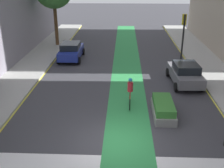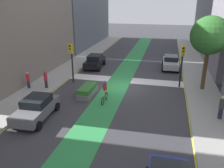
{
  "view_description": "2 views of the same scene",
  "coord_description": "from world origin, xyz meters",
  "views": [
    {
      "loc": [
        0.28,
        -11.43,
        7.66
      ],
      "look_at": [
        -0.38,
        3.84,
        1.43
      ],
      "focal_mm": 45.03,
      "sensor_mm": 36.0,
      "label": 1
    },
    {
      "loc": [
        -4.0,
        20.76,
        8.1
      ],
      "look_at": [
        0.29,
        2.92,
        1.3
      ],
      "focal_mm": 36.99,
      "sensor_mm": 36.0,
      "label": 2
    }
  ],
  "objects": [
    {
      "name": "ground_plane",
      "position": [
        0.0,
        0.0,
        0.0
      ],
      "size": [
        120.0,
        120.0,
        0.0
      ],
      "primitive_type": "plane",
      "color": "#38383D"
    },
    {
      "name": "bike_lane_paint",
      "position": [
        0.56,
        0.0,
        0.0
      ],
      "size": [
        2.4,
        60.0,
        0.01
      ],
      "primitive_type": "cube",
      "color": "#2D8C47",
      "rests_on": "ground_plane"
    },
    {
      "name": "crosswalk_band",
      "position": [
        0.0,
        -2.0,
        0.0
      ],
      "size": [
        12.0,
        1.8,
        0.01
      ],
      "primitive_type": "cube",
      "color": "silver",
      "rests_on": "ground_plane"
    },
    {
      "name": "sidewalk_left",
      "position": [
        -7.5,
        0.0,
        0.07
      ],
      "size": [
        3.0,
        60.0,
        0.15
      ],
      "primitive_type": "cube",
      "color": "#9E9E99",
      "rests_on": "ground_plane"
    },
    {
      "name": "curb_stripe_left",
      "position": [
        -6.0,
        0.0,
        0.01
      ],
      "size": [
        0.16,
        60.0,
        0.01
      ],
      "primitive_type": "cube",
      "color": "yellow",
      "rests_on": "ground_plane"
    },
    {
      "name": "sidewalk_right",
      "position": [
        7.5,
        0.0,
        0.07
      ],
      "size": [
        3.0,
        60.0,
        0.15
      ],
      "primitive_type": "cube",
      "color": "#9E9E99",
      "rests_on": "ground_plane"
    },
    {
      "name": "curb_stripe_right",
      "position": [
        6.0,
        0.0,
        0.01
      ],
      "size": [
        0.16,
        60.0,
        0.01
      ],
      "primitive_type": "cube",
      "color": "yellow",
      "rests_on": "ground_plane"
    },
    {
      "name": "traffic_signal_near_right",
      "position": [
        5.11,
        0.03,
        2.83
      ],
      "size": [
        0.35,
        0.52,
        4.02
      ],
      "color": "black",
      "rests_on": "ground_plane"
    },
    {
      "name": "traffic_signal_near_left",
      "position": [
        -5.48,
        -1.14,
        2.86
      ],
      "size": [
        0.35,
        0.52,
        4.07
      ],
      "color": "black",
      "rests_on": "ground_plane"
    },
    {
      "name": "car_grey_right_far",
      "position": [
        4.7,
        7.64,
        0.8
      ],
      "size": [
        2.2,
        4.28,
        1.57
      ],
      "color": "slate",
      "rests_on": "ground_plane"
    },
    {
      "name": "car_black_right_near",
      "position": [
        4.6,
        -5.84,
        0.8
      ],
      "size": [
        2.17,
        4.27,
        1.57
      ],
      "color": "black",
      "rests_on": "ground_plane"
    },
    {
      "name": "car_silver_left_near",
      "position": [
        -4.59,
        -7.58,
        0.8
      ],
      "size": [
        2.1,
        4.24,
        1.57
      ],
      "color": "#B2B7BF",
      "rests_on": "ground_plane"
    },
    {
      "name": "cyclist_in_lane",
      "position": [
        0.7,
        3.78,
        0.97
      ],
      "size": [
        0.32,
        1.73,
        1.86
      ],
      "color": "black",
      "rests_on": "ground_plane"
    },
    {
      "name": "pedestrian_sidewalk_right_a",
      "position": [
        8.45,
        2.73,
        0.94
      ],
      "size": [
        0.34,
        0.34,
        1.56
      ],
      "color": "#262638",
      "rests_on": "sidewalk_right"
    },
    {
      "name": "pedestrian_sidewalk_left_a",
      "position": [
        -8.02,
        4.93,
        1.03
      ],
      "size": [
        0.34,
        0.34,
        1.73
      ],
      "color": "#262638",
      "rests_on": "sidewalk_left"
    },
    {
      "name": "pedestrian_sidewalk_right_b",
      "position": [
        6.85,
        2.3,
        0.99
      ],
      "size": [
        0.34,
        0.34,
        1.64
      ],
      "color": "#262638",
      "rests_on": "sidewalk_right"
    },
    {
      "name": "street_tree_near",
      "position": [
        -7.53,
        -0.88,
        5.08
      ],
      "size": [
        3.36,
        3.36,
        6.65
      ],
      "color": "brown",
      "rests_on": "sidewalk_left"
    },
    {
      "name": "median_planter",
      "position": [
        2.56,
        2.79,
        0.4
      ],
      "size": [
        1.16,
        2.79,
        0.85
      ],
      "color": "slate",
      "rests_on": "ground_plane"
    }
  ]
}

